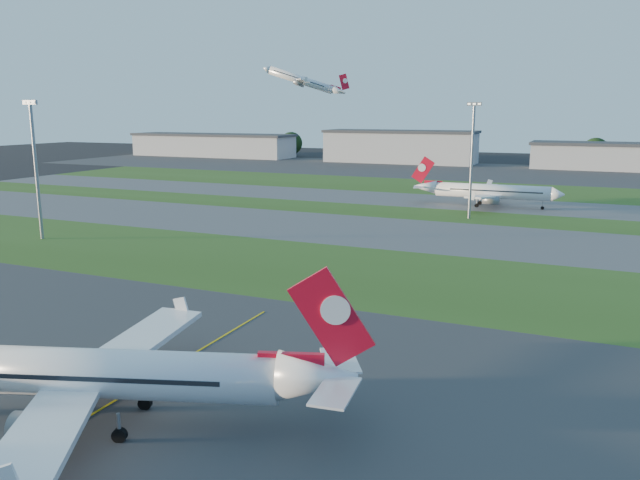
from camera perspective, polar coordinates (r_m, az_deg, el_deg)
The scene contains 21 objects.
ground at distance 57.11m, azimuth -24.99°, elevation -14.05°, with size 700.00×700.00×0.00m, color black.
apron_near at distance 57.11m, azimuth -24.99°, elevation -14.04°, with size 300.00×70.00×0.01m, color #333335.
grass_strip_a at distance 96.97m, azimuth -1.47°, elevation -2.51°, with size 300.00×34.00×0.01m, color #34531B.
taxiway_a at distance 126.91m, azimuth 4.87°, elevation 0.83°, with size 300.00×32.00×0.01m, color #515154.
grass_strip_b at distance 150.44m, azimuth 7.97°, elevation 2.46°, with size 300.00×18.00×0.01m, color #34531B.
taxiway_b at distance 171.50m, azimuth 9.99°, elevation 3.52°, with size 300.00×26.00×0.01m, color #515154.
grass_strip_c at distance 203.46m, azimuth 12.23°, elevation 4.69°, with size 300.00×40.00×0.01m, color #34531B.
apron_far at distance 262.22m, azimuth 14.91°, elevation 6.07°, with size 400.00×80.00×0.01m, color #333335.
yellow_line at distance 53.72m, azimuth -21.32°, elevation -15.40°, with size 0.25×60.00×0.02m, color gold.
airliner_parked at distance 51.74m, azimuth -20.22°, elevation -11.46°, with size 35.54×30.00×11.50m.
airliner_taxiing at distance 164.16m, azimuth 15.35°, elevation 4.28°, with size 35.20×29.87×10.99m.
airliner_departing at distance 280.30m, azimuth -1.66°, elevation 14.38°, with size 33.60×28.53×11.09m.
light_mast_west at distance 127.88m, azimuth -24.58°, elevation 6.61°, with size 3.20×0.70×25.80m.
light_mast_centre at distance 143.54m, azimuth 13.73°, elevation 7.76°, with size 3.20×0.70×25.80m.
hangar_far_west at distance 345.56m, azimuth -9.80°, elevation 8.56°, with size 91.80×23.00×12.20m.
hangar_west at distance 300.79m, azimuth 7.33°, elevation 8.48°, with size 71.40×23.00×15.20m.
hangar_east at distance 289.01m, azimuth 26.83°, elevation 6.82°, with size 81.60×23.00×11.20m.
tree_far_west at distance 379.30m, azimuth -13.82°, elevation 8.71°, with size 11.00×11.00×12.00m.
tree_west at distance 338.59m, azimuth -2.66°, elevation 8.82°, with size 12.10×12.10×13.20m.
tree_mid_west at distance 305.55m, azimuth 12.46°, elevation 8.02°, with size 9.90×9.90×10.80m.
tree_mid_east at distance 302.53m, azimuth 23.87°, elevation 7.46°, with size 11.55×11.55×12.60m.
Camera 1 is at (40.08, -33.05, 23.71)m, focal length 35.00 mm.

